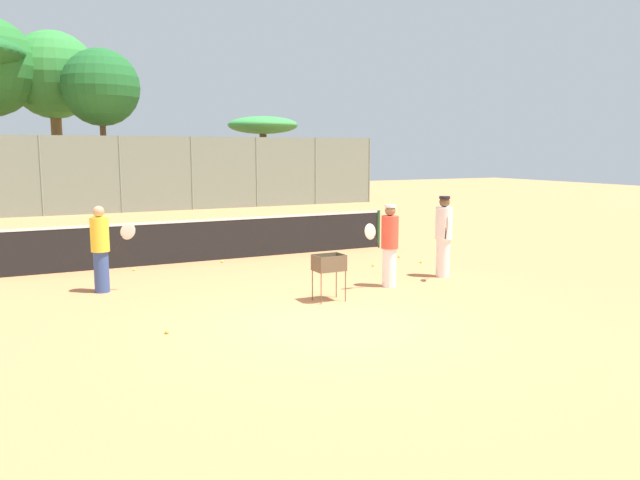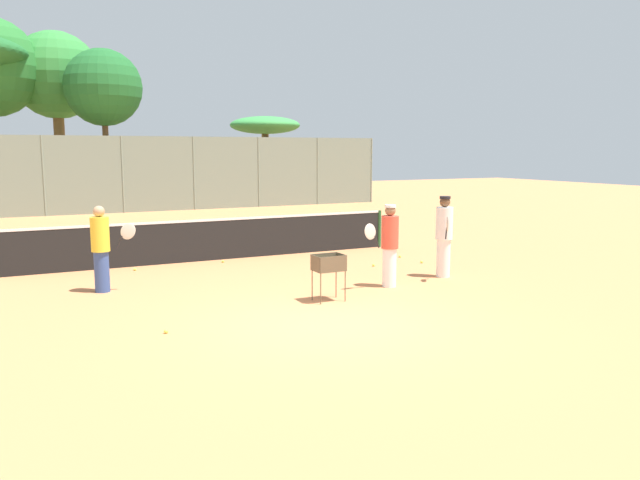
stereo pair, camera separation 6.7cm
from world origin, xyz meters
The scene contains 17 objects.
ground_plane centered at (0.00, 0.00, 0.00)m, with size 80.00×80.00×0.00m, color #D37F4C.
tennis_net centered at (0.00, 6.57, 0.56)m, with size 10.05×0.10×1.07m.
back_fence centered at (0.00, 20.21, 1.71)m, with size 26.01×0.08×3.42m.
tree_0 centered at (-0.37, 22.22, 5.64)m, with size 3.54×3.54×7.44m.
tree_1 centered at (7.72, 22.41, 4.00)m, with size 3.69×3.69×4.56m.
tree_4 centered at (-2.18, 24.89, 6.34)m, with size 4.20×4.20×8.51m.
player_white_outfit centered at (-3.04, 4.08, 0.89)m, with size 0.88×0.43×1.72m.
player_red_cap centered at (2.31, 1.93, 0.88)m, with size 0.90×0.35×1.70m.
player_yellow_shirt centered at (3.94, 2.23, 0.93)m, with size 0.58×0.83×1.80m.
ball_cart centered at (0.63, 1.39, 0.65)m, with size 0.56×0.41×0.88m.
tennis_ball_0 centered at (4.49, 4.77, 0.03)m, with size 0.07×0.07×0.07m, color #D1E54C.
tennis_ball_1 centered at (-2.08, 6.04, 0.03)m, with size 0.07×0.07×0.07m, color #D1E54C.
tennis_ball_2 centered at (-2.58, 0.65, 0.03)m, with size 0.07×0.07×0.07m, color #D1E54C.
tennis_ball_3 centered at (0.09, 6.14, 0.03)m, with size 0.07×0.07×0.07m, color #D1E54C.
tennis_ball_4 centered at (3.21, 4.00, 0.03)m, with size 0.07×0.07×0.07m, color #D1E54C.
tennis_ball_5 centered at (4.52, 3.84, 0.03)m, with size 0.07×0.07×0.07m, color #D1E54C.
parked_car centered at (3.93, 24.45, 0.66)m, with size 4.20×1.70×1.60m.
Camera 2 is at (-4.61, -8.73, 2.81)m, focal length 35.00 mm.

